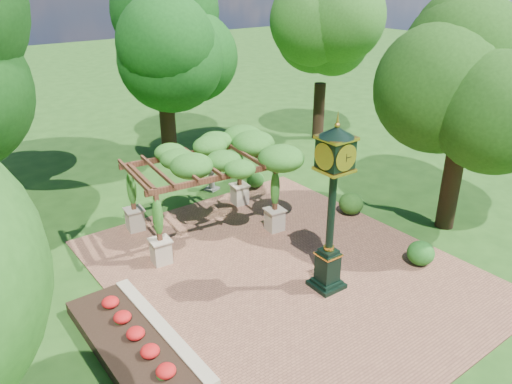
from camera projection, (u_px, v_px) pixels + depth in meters
ground at (306, 284)px, 15.19m from camera, size 120.00×120.00×0.00m
brick_plaza at (284, 270)px, 15.91m from camera, size 10.00×12.00×0.04m
border_wall at (162, 331)px, 12.93m from camera, size 0.35×5.00×0.40m
flower_bed at (129, 346)px, 12.44m from camera, size 1.50×5.00×0.36m
pedestal_clock at (333, 196)px, 13.81m from camera, size 1.04×1.04×5.09m
pergola at (202, 164)px, 17.28m from camera, size 5.39×3.73×3.19m
sundial at (212, 181)px, 21.57m from camera, size 0.65×0.65×0.93m
shrub_front at (421, 253)px, 16.04m from camera, size 1.04×1.04×0.79m
shrub_mid at (351, 203)px, 19.36m from camera, size 0.96×0.96×0.86m
shrub_back at (255, 180)px, 21.75m from camera, size 0.79×0.79×0.71m
tree_north at (162, 42)px, 22.93m from camera, size 4.69×4.69×8.34m
tree_east_far at (323, 38)px, 26.21m from camera, size 4.23×4.23×8.02m
tree_east_near at (468, 83)px, 16.50m from camera, size 4.50×4.50×7.77m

